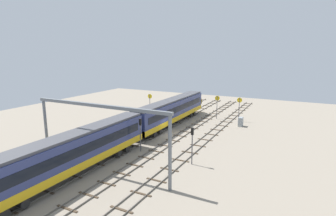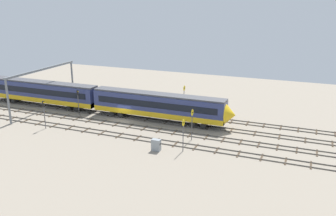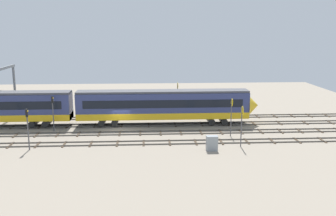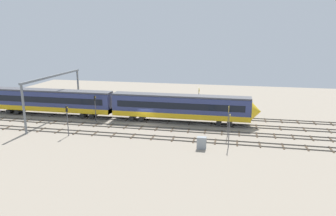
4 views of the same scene
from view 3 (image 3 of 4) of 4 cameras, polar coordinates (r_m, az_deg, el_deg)
The scene contains 12 objects.
ground_plane at distance 52.40m, azimuth -7.04°, elevation -3.18°, with size 87.82×87.82×0.00m, color gray.
track_near_foreground at distance 46.06m, azimuth -7.56°, elevation -5.23°, with size 71.82×2.40×0.16m.
track_second_near at distance 50.27m, azimuth -7.20°, elevation -3.76°, with size 71.82×2.40×0.16m.
track_with_train at distance 54.51m, azimuth -6.89°, elevation -2.52°, with size 71.82×2.40×0.16m.
track_second_far at distance 58.77m, azimuth -6.63°, elevation -1.46°, with size 71.82×2.40×0.16m.
train at distance 54.64m, azimuth -13.20°, elevation 0.08°, with size 50.40×3.24×4.80m.
speed_sign_near_foreground at distance 60.16m, azimuth 1.44°, elevation 2.16°, with size 0.14×0.97×5.15m.
speed_sign_mid_trackside at distance 48.74m, azimuth 9.43°, elevation -0.49°, with size 0.14×0.98×4.86m.
speed_sign_far_trackside at distance 44.54m, azimuth 10.95°, elevation -1.76°, with size 0.14×1.00×4.80m.
signal_light_trackside_approach at distance 52.80m, azimuth -16.79°, elevation -0.06°, with size 0.31×0.32×4.71m.
signal_light_trackside_departure at distance 45.43m, azimuth -20.20°, elevation -2.16°, with size 0.31×0.32×4.72m.
relay_cabinet at distance 43.29m, azimuth 6.56°, elevation -5.24°, with size 1.29×0.73×1.69m.
Camera 3 is at (3.53, -50.51, 13.50)m, focal length 40.89 mm.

